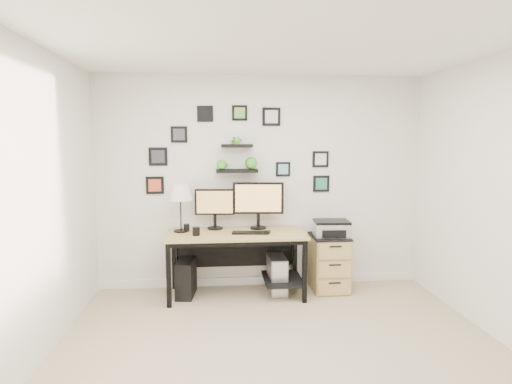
{
  "coord_description": "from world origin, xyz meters",
  "views": [
    {
      "loc": [
        -0.55,
        -3.23,
        1.83
      ],
      "look_at": [
        -0.08,
        1.83,
        1.2
      ],
      "focal_mm": 30.0,
      "sensor_mm": 36.0,
      "label": 1
    }
  ],
  "objects": [
    {
      "name": "keyboard",
      "position": [
        -0.17,
        1.57,
        0.76
      ],
      "size": [
        0.42,
        0.17,
        0.02
      ],
      "primitive_type": "cube",
      "rotation": [
        0.0,
        0.0,
        -0.11
      ],
      "color": "black",
      "rests_on": "desk"
    },
    {
      "name": "desk",
      "position": [
        -0.29,
        1.67,
        0.63
      ],
      "size": [
        1.6,
        0.7,
        0.75
      ],
      "color": "tan",
      "rests_on": "ground"
    },
    {
      "name": "mouse",
      "position": [
        0.03,
        1.56,
        0.76
      ],
      "size": [
        0.09,
        0.11,
        0.03
      ],
      "primitive_type": "cube",
      "rotation": [
        0.0,
        0.0,
        -0.31
      ],
      "color": "black",
      "rests_on": "desk"
    },
    {
      "name": "wall_decor",
      "position": [
        -0.29,
        1.93,
        1.66
      ],
      "size": [
        2.26,
        0.18,
        1.06
      ],
      "color": "black",
      "rests_on": "ground"
    },
    {
      "name": "file_cabinet",
      "position": [
        0.81,
        1.72,
        0.34
      ],
      "size": [
        0.43,
        0.53,
        0.67
      ],
      "color": "tan",
      "rests_on": "ground"
    },
    {
      "name": "printer",
      "position": [
        0.82,
        1.71,
        0.77
      ],
      "size": [
        0.43,
        0.36,
        0.19
      ],
      "color": "silver",
      "rests_on": "file_cabinet"
    },
    {
      "name": "table_lamp",
      "position": [
        -0.97,
        1.75,
        1.21
      ],
      "size": [
        0.28,
        0.28,
        0.57
      ],
      "color": "black",
      "rests_on": "desk"
    },
    {
      "name": "pc_tower_black",
      "position": [
        -0.92,
        1.68,
        0.21
      ],
      "size": [
        0.23,
        0.44,
        0.42
      ],
      "primitive_type": "cube",
      "rotation": [
        0.0,
        0.0,
        -0.11
      ],
      "color": "black",
      "rests_on": "ground"
    },
    {
      "name": "monitor_left",
      "position": [
        -0.57,
        1.86,
        1.04
      ],
      "size": [
        0.48,
        0.2,
        0.49
      ],
      "color": "black",
      "rests_on": "desk"
    },
    {
      "name": "pen_cup",
      "position": [
        -0.91,
        1.77,
        0.79
      ],
      "size": [
        0.07,
        0.07,
        0.09
      ],
      "primitive_type": "cylinder",
      "color": "black",
      "rests_on": "desk"
    },
    {
      "name": "monitor_right",
      "position": [
        -0.05,
        1.83,
        1.09
      ],
      "size": [
        0.61,
        0.21,
        0.57
      ],
      "color": "black",
      "rests_on": "desk"
    },
    {
      "name": "room",
      "position": [
        0.0,
        1.98,
        0.05
      ],
      "size": [
        4.0,
        4.0,
        4.0
      ],
      "color": "#C0AE89",
      "rests_on": "ground"
    },
    {
      "name": "mug",
      "position": [
        -0.78,
        1.54,
        0.8
      ],
      "size": [
        0.08,
        0.08,
        0.1
      ],
      "primitive_type": "cylinder",
      "color": "black",
      "rests_on": "desk"
    },
    {
      "name": "pc_tower_grey",
      "position": [
        0.16,
        1.68,
        0.22
      ],
      "size": [
        0.21,
        0.45,
        0.44
      ],
      "color": "gray",
      "rests_on": "ground"
    }
  ]
}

